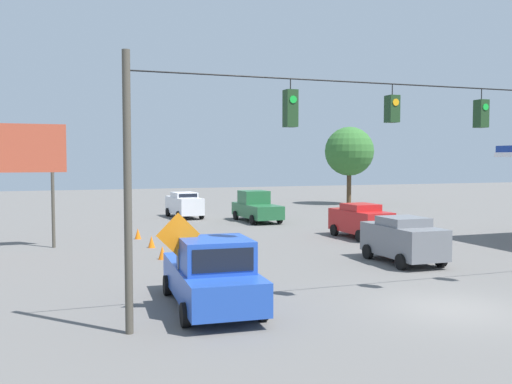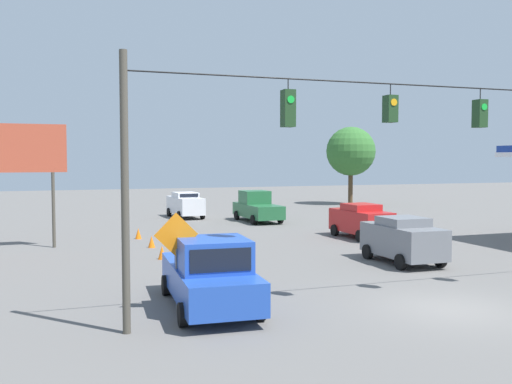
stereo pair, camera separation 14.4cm
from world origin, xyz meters
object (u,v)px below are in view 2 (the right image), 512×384
traffic_cone_fourth (152,242)px  tree_horizon_left (351,151)px  sedan_grey_crossing_near (403,239)px  roadside_billboard (18,156)px  overhead_signal_span (434,153)px  traffic_cone_fifth (138,234)px  pickup_truck_blue_parked_shoulder (210,275)px  traffic_cone_third (162,253)px  sedan_white_withflow_deep (185,204)px  traffic_cone_nearest (200,283)px  work_zone_sign (176,242)px  sedan_red_oncoming_far (361,220)px  traffic_cone_second (175,266)px  pickup_truck_green_oncoming_deep (257,207)px

traffic_cone_fourth → tree_horizon_left: bearing=-137.6°
sedan_grey_crossing_near → roadside_billboard: size_ratio=0.67×
overhead_signal_span → sedan_grey_crossing_near: 7.52m
traffic_cone_fourth → traffic_cone_fifth: same height
pickup_truck_blue_parked_shoulder → overhead_signal_span: bearing=165.8°
overhead_signal_span → traffic_cone_third: (6.38, -10.21, -4.24)m
tree_horizon_left → roadside_billboard: bearing=33.3°
traffic_cone_fifth → sedan_white_withflow_deep: bearing=-115.5°
traffic_cone_nearest → work_zone_sign: (1.19, 2.08, 1.70)m
sedan_red_oncoming_far → traffic_cone_nearest: sedan_red_oncoming_far is taller
pickup_truck_blue_parked_shoulder → tree_horizon_left: tree_horizon_left is taller
roadside_billboard → overhead_signal_span: bearing=128.9°
pickup_truck_blue_parked_shoulder → traffic_cone_nearest: pickup_truck_blue_parked_shoulder is taller
pickup_truck_blue_parked_shoulder → work_zone_sign: 1.41m
traffic_cone_third → overhead_signal_span: bearing=122.0°
traffic_cone_third → traffic_cone_fifth: same height
sedan_red_oncoming_far → traffic_cone_second: 13.23m
overhead_signal_span → pickup_truck_blue_parked_shoulder: overhead_signal_span is taller
traffic_cone_nearest → work_zone_sign: 2.93m
sedan_grey_crossing_near → traffic_cone_second: (9.45, -1.00, -0.72)m
pickup_truck_blue_parked_shoulder → traffic_cone_second: size_ratio=9.72×
pickup_truck_blue_parked_shoulder → sedan_red_oncoming_far: bearing=-135.3°
sedan_grey_crossing_near → sedan_red_oncoming_far: bearing=-106.8°
pickup_truck_green_oncoming_deep → work_zone_sign: bearing=64.7°
traffic_cone_third → roadside_billboard: size_ratio=0.10×
pickup_truck_green_oncoming_deep → tree_horizon_left: size_ratio=0.70×
traffic_cone_nearest → traffic_cone_fifth: size_ratio=1.00×
pickup_truck_blue_parked_shoulder → sedan_red_oncoming_far: size_ratio=1.36×
pickup_truck_blue_parked_shoulder → traffic_cone_third: size_ratio=9.72×
overhead_signal_span → pickup_truck_blue_parked_shoulder: bearing=-14.2°
sedan_grey_crossing_near → work_zone_sign: (10.47, 4.31, 0.98)m
pickup_truck_blue_parked_shoulder → traffic_cone_nearest: bearing=-95.6°
sedan_white_withflow_deep → traffic_cone_third: bearing=74.2°
sedan_grey_crossing_near → traffic_cone_second: bearing=-6.1°
sedan_white_withflow_deep → roadside_billboard: roadside_billboard is taller
traffic_cone_third → work_zone_sign: bearing=82.6°
sedan_white_withflow_deep → traffic_cone_fourth: size_ratio=7.68×
pickup_truck_blue_parked_shoulder → traffic_cone_second: (-0.04, -5.31, -0.69)m
traffic_cone_nearest → traffic_cone_second: 3.24m
overhead_signal_span → tree_horizon_left: size_ratio=2.49×
traffic_cone_fifth → work_zone_sign: size_ratio=0.21×
sedan_grey_crossing_near → traffic_cone_fifth: size_ratio=6.92×
pickup_truck_blue_parked_shoulder → traffic_cone_fifth: pickup_truck_blue_parked_shoulder is taller
sedan_grey_crossing_near → traffic_cone_fifth: bearing=-49.3°
traffic_cone_fifth → traffic_cone_nearest: bearing=90.7°
overhead_signal_span → traffic_cone_second: bearing=-47.0°
work_zone_sign → traffic_cone_nearest: bearing=-119.8°
traffic_cone_third → traffic_cone_fifth: bearing=-89.2°
traffic_cone_third → roadside_billboard: (5.98, -5.09, 4.19)m
overhead_signal_span → traffic_cone_nearest: size_ratio=31.70×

